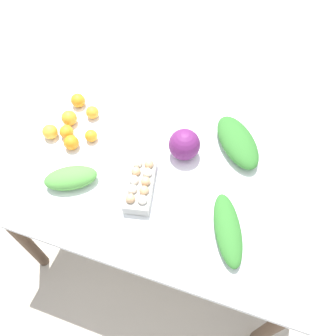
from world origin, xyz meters
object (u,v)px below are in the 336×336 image
(greens_bunch_chard, at_px, (71,178))
(orange_6, at_px, (78,100))
(orange_1, at_px, (67,132))
(greens_bunch_beet_tops, at_px, (237,142))
(egg_carton, at_px, (140,184))
(orange_4, at_px, (50,132))
(orange_2, at_px, (92,112))
(orange_0, at_px, (71,143))
(orange_3, at_px, (69,118))
(orange_5, at_px, (91,136))
(cabbage_purple, at_px, (184,144))
(greens_bunch_scallion, at_px, (228,229))

(greens_bunch_chard, distance_m, orange_6, 0.52)
(orange_1, bearing_deg, greens_bunch_beet_tops, -165.97)
(egg_carton, height_order, orange_4, egg_carton)
(greens_bunch_chard, bearing_deg, orange_2, -77.00)
(greens_bunch_beet_tops, distance_m, orange_0, 0.85)
(orange_1, xyz_separation_m, orange_3, (0.03, -0.09, 0.00))
(orange_5, distance_m, orange_6, 0.27)
(cabbage_purple, xyz_separation_m, orange_3, (0.65, -0.00, -0.04))
(orange_0, xyz_separation_m, orange_6, (0.11, -0.28, 0.00))
(greens_bunch_chard, bearing_deg, orange_0, -61.96)
(greens_bunch_scallion, height_order, orange_1, orange_1)
(greens_bunch_scallion, relative_size, orange_5, 5.29)
(orange_0, distance_m, orange_2, 0.23)
(orange_4, xyz_separation_m, orange_5, (-0.21, -0.05, -0.01))
(orange_3, height_order, orange_6, orange_3)
(orange_5, bearing_deg, orange_3, -22.83)
(greens_bunch_scallion, distance_m, orange_1, 0.96)
(orange_4, relative_size, orange_5, 1.19)
(cabbage_purple, bearing_deg, greens_bunch_scallion, 131.18)
(greens_bunch_scallion, height_order, orange_5, greens_bunch_scallion)
(greens_bunch_beet_tops, xyz_separation_m, orange_1, (0.86, 0.21, -0.01))
(egg_carton, bearing_deg, greens_bunch_scallion, -113.10)
(orange_0, bearing_deg, greens_bunch_beet_tops, -161.23)
(orange_6, bearing_deg, orange_4, 83.11)
(egg_carton, xyz_separation_m, orange_3, (0.52, -0.26, -0.00))
(greens_bunch_scallion, distance_m, orange_0, 0.89)
(egg_carton, relative_size, orange_6, 3.86)
(orange_3, distance_m, orange_6, 0.14)
(egg_carton, xyz_separation_m, orange_5, (0.35, -0.20, -0.01))
(orange_0, relative_size, orange_4, 0.98)
(egg_carton, height_order, greens_bunch_scallion, egg_carton)
(orange_0, height_order, orange_1, orange_0)
(greens_bunch_beet_tops, bearing_deg, orange_0, 18.77)
(orange_3, xyz_separation_m, orange_6, (0.02, -0.14, -0.00))
(orange_5, xyz_separation_m, orange_6, (0.18, -0.20, 0.01))
(greens_bunch_chard, height_order, orange_3, greens_bunch_chard)
(orange_6, bearing_deg, orange_1, 102.44)
(greens_bunch_beet_tops, distance_m, orange_2, 0.80)
(cabbage_purple, bearing_deg, greens_bunch_beet_tops, -152.03)
(cabbage_purple, xyz_separation_m, orange_5, (0.48, 0.07, -0.05))
(greens_bunch_chard, bearing_deg, greens_bunch_beet_tops, -146.26)
(egg_carton, distance_m, greens_bunch_scallion, 0.44)
(greens_bunch_chard, xyz_separation_m, orange_4, (0.24, -0.22, -0.00))
(orange_1, height_order, orange_6, orange_6)
(orange_4, bearing_deg, greens_bunch_chard, 137.44)
(greens_bunch_beet_tops, relative_size, orange_0, 4.64)
(egg_carton, bearing_deg, orange_6, 41.17)
(greens_bunch_chard, xyz_separation_m, orange_6, (0.21, -0.48, -0.00))
(greens_bunch_chard, xyz_separation_m, orange_5, (0.03, -0.27, -0.01))
(orange_3, bearing_deg, orange_1, 109.37)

